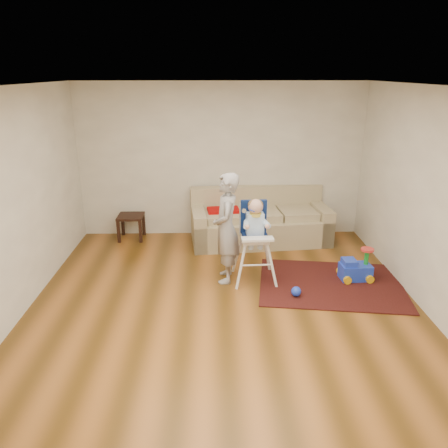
{
  "coord_description": "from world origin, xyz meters",
  "views": [
    {
      "loc": [
        -0.12,
        -4.87,
        2.86
      ],
      "look_at": [
        0.0,
        0.4,
        1.0
      ],
      "focal_mm": 35.0,
      "sensor_mm": 36.0,
      "label": 1
    }
  ],
  "objects_px": {
    "toy_ball": "(296,291)",
    "ride_on_toy": "(356,264)",
    "side_table": "(131,227)",
    "adult": "(226,228)",
    "high_chair": "(255,242)",
    "sofa": "(260,217)"
  },
  "relations": [
    {
      "from": "toy_ball",
      "to": "ride_on_toy",
      "type": "bearing_deg",
      "value": 27.56
    },
    {
      "from": "side_table",
      "to": "adult",
      "type": "height_order",
      "value": "adult"
    },
    {
      "from": "ride_on_toy",
      "to": "side_table",
      "type": "bearing_deg",
      "value": 150.03
    },
    {
      "from": "side_table",
      "to": "high_chair",
      "type": "distance_m",
      "value": 2.67
    },
    {
      "from": "side_table",
      "to": "ride_on_toy",
      "type": "relative_size",
      "value": 0.94
    },
    {
      "from": "ride_on_toy",
      "to": "toy_ball",
      "type": "bearing_deg",
      "value": -156.23
    },
    {
      "from": "toy_ball",
      "to": "high_chair",
      "type": "height_order",
      "value": "high_chair"
    },
    {
      "from": "sofa",
      "to": "side_table",
      "type": "relative_size",
      "value": 5.57
    },
    {
      "from": "side_table",
      "to": "toy_ball",
      "type": "relative_size",
      "value": 3.29
    },
    {
      "from": "sofa",
      "to": "toy_ball",
      "type": "distance_m",
      "value": 2.08
    },
    {
      "from": "sofa",
      "to": "ride_on_toy",
      "type": "distance_m",
      "value": 1.97
    },
    {
      "from": "sofa",
      "to": "ride_on_toy",
      "type": "xyz_separation_m",
      "value": [
        1.22,
        -1.53,
        -0.21
      ]
    },
    {
      "from": "toy_ball",
      "to": "high_chair",
      "type": "distance_m",
      "value": 0.9
    },
    {
      "from": "high_chair",
      "to": "adult",
      "type": "relative_size",
      "value": 0.78
    },
    {
      "from": "ride_on_toy",
      "to": "sofa",
      "type": "bearing_deg",
      "value": 124.81
    },
    {
      "from": "side_table",
      "to": "ride_on_toy",
      "type": "distance_m",
      "value": 3.9
    },
    {
      "from": "sofa",
      "to": "side_table",
      "type": "height_order",
      "value": "sofa"
    },
    {
      "from": "ride_on_toy",
      "to": "adult",
      "type": "xyz_separation_m",
      "value": [
        -1.86,
        0.06,
        0.53
      ]
    },
    {
      "from": "side_table",
      "to": "high_chair",
      "type": "height_order",
      "value": "high_chair"
    },
    {
      "from": "ride_on_toy",
      "to": "adult",
      "type": "relative_size",
      "value": 0.3
    },
    {
      "from": "toy_ball",
      "to": "adult",
      "type": "relative_size",
      "value": 0.09
    },
    {
      "from": "sofa",
      "to": "adult",
      "type": "bearing_deg",
      "value": -119.29
    }
  ]
}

